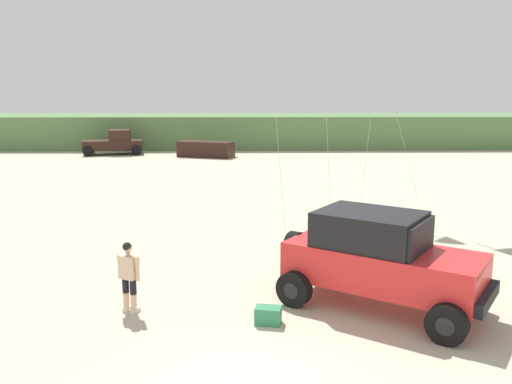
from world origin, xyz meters
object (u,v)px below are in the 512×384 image
at_px(jeep, 380,258).
at_px(distant_sedan, 206,149).
at_px(distant_pickup, 115,143).
at_px(person_watching, 129,273).
at_px(cooler_box, 268,315).

relative_size(jeep, distant_sedan, 1.17).
bearing_deg(distant_pickup, person_watching, -76.05).
distance_m(jeep, distant_pickup, 34.18).
bearing_deg(jeep, person_watching, -178.19).
height_order(jeep, cooler_box, jeep).
distance_m(distant_pickup, distant_sedan, 7.65).
distance_m(person_watching, distant_sedan, 29.76).
relative_size(distant_pickup, distant_sedan, 1.16).
bearing_deg(cooler_box, person_watching, 178.47).
height_order(person_watching, distant_sedan, person_watching).
distance_m(cooler_box, distant_pickup, 34.05).
xyz_separation_m(person_watching, cooler_box, (3.13, -0.68, -0.75)).
bearing_deg(person_watching, jeep, 1.81).
relative_size(jeep, person_watching, 2.95).
xyz_separation_m(person_watching, distant_sedan, (-0.41, 29.75, -0.34)).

